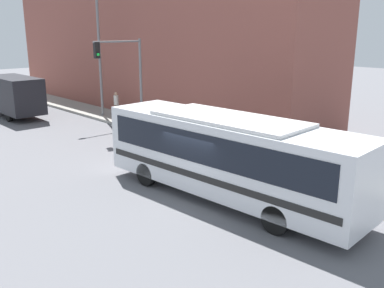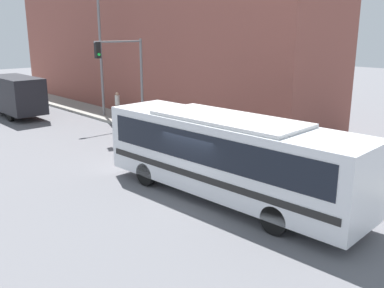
{
  "view_description": "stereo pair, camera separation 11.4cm",
  "coord_description": "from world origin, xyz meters",
  "px_view_note": "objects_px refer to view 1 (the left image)",
  "views": [
    {
      "loc": [
        -10.56,
        -10.81,
        6.18
      ],
      "look_at": [
        1.6,
        2.31,
        1.36
      ],
      "focal_mm": 40.0,
      "sensor_mm": 36.0,
      "label": 1
    },
    {
      "loc": [
        -10.48,
        -10.88,
        6.18
      ],
      "look_at": [
        1.6,
        2.31,
        1.36
      ],
      "focal_mm": 40.0,
      "sensor_mm": 36.0,
      "label": 2
    }
  ],
  "objects_px": {
    "delivery_truck": "(11,94)",
    "street_lamp": "(95,46)",
    "city_bus": "(228,152)",
    "traffic_light_pole": "(126,68)",
    "pedestrian_near_corner": "(116,104)",
    "parking_meter": "(159,117)",
    "fire_hydrant": "(213,140)"
  },
  "relations": [
    {
      "from": "street_lamp",
      "to": "parking_meter",
      "type": "bearing_deg",
      "value": -89.43
    },
    {
      "from": "delivery_truck",
      "to": "parking_meter",
      "type": "height_order",
      "value": "delivery_truck"
    },
    {
      "from": "parking_meter",
      "to": "pedestrian_near_corner",
      "type": "bearing_deg",
      "value": 82.76
    },
    {
      "from": "fire_hydrant",
      "to": "street_lamp",
      "type": "bearing_deg",
      "value": 90.34
    },
    {
      "from": "city_bus",
      "to": "pedestrian_near_corner",
      "type": "bearing_deg",
      "value": 68.07
    },
    {
      "from": "traffic_light_pole",
      "to": "parking_meter",
      "type": "height_order",
      "value": "traffic_light_pole"
    },
    {
      "from": "city_bus",
      "to": "traffic_light_pole",
      "type": "relative_size",
      "value": 1.97
    },
    {
      "from": "city_bus",
      "to": "street_lamp",
      "type": "distance_m",
      "value": 17.39
    },
    {
      "from": "pedestrian_near_corner",
      "to": "delivery_truck",
      "type": "bearing_deg",
      "value": 129.72
    },
    {
      "from": "delivery_truck",
      "to": "street_lamp",
      "type": "height_order",
      "value": "street_lamp"
    },
    {
      "from": "city_bus",
      "to": "fire_hydrant",
      "type": "height_order",
      "value": "city_bus"
    },
    {
      "from": "delivery_truck",
      "to": "fire_hydrant",
      "type": "bearing_deg",
      "value": -75.27
    },
    {
      "from": "city_bus",
      "to": "delivery_truck",
      "type": "relative_size",
      "value": 1.42
    },
    {
      "from": "traffic_light_pole",
      "to": "street_lamp",
      "type": "distance_m",
      "value": 5.1
    },
    {
      "from": "fire_hydrant",
      "to": "delivery_truck",
      "type": "bearing_deg",
      "value": 104.73
    },
    {
      "from": "city_bus",
      "to": "pedestrian_near_corner",
      "type": "distance_m",
      "value": 16.3
    },
    {
      "from": "city_bus",
      "to": "pedestrian_near_corner",
      "type": "relative_size",
      "value": 6.2
    },
    {
      "from": "parking_meter",
      "to": "pedestrian_near_corner",
      "type": "distance_m",
      "value": 5.82
    },
    {
      "from": "street_lamp",
      "to": "traffic_light_pole",
      "type": "bearing_deg",
      "value": -100.26
    },
    {
      "from": "delivery_truck",
      "to": "traffic_light_pole",
      "type": "distance_m",
      "value": 10.68
    },
    {
      "from": "street_lamp",
      "to": "pedestrian_near_corner",
      "type": "distance_m",
      "value": 4.19
    },
    {
      "from": "fire_hydrant",
      "to": "traffic_light_pole",
      "type": "xyz_separation_m",
      "value": [
        -0.95,
        6.5,
        3.4
      ]
    },
    {
      "from": "delivery_truck",
      "to": "fire_hydrant",
      "type": "height_order",
      "value": "delivery_truck"
    },
    {
      "from": "delivery_truck",
      "to": "city_bus",
      "type": "bearing_deg",
      "value": -90.51
    },
    {
      "from": "pedestrian_near_corner",
      "to": "street_lamp",
      "type": "bearing_deg",
      "value": 126.6
    },
    {
      "from": "delivery_truck",
      "to": "traffic_light_pole",
      "type": "xyz_separation_m",
      "value": [
        3.35,
        -9.88,
        2.31
      ]
    },
    {
      "from": "parking_meter",
      "to": "street_lamp",
      "type": "height_order",
      "value": "street_lamp"
    },
    {
      "from": "city_bus",
      "to": "fire_hydrant",
      "type": "relative_size",
      "value": 16.07
    },
    {
      "from": "city_bus",
      "to": "street_lamp",
      "type": "xyz_separation_m",
      "value": [
        4.43,
        16.5,
        3.21
      ]
    },
    {
      "from": "delivery_truck",
      "to": "traffic_light_pole",
      "type": "relative_size",
      "value": 1.39
    },
    {
      "from": "city_bus",
      "to": "traffic_light_pole",
      "type": "bearing_deg",
      "value": 69.83
    },
    {
      "from": "parking_meter",
      "to": "city_bus",
      "type": "bearing_deg",
      "value": -114.98
    }
  ]
}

